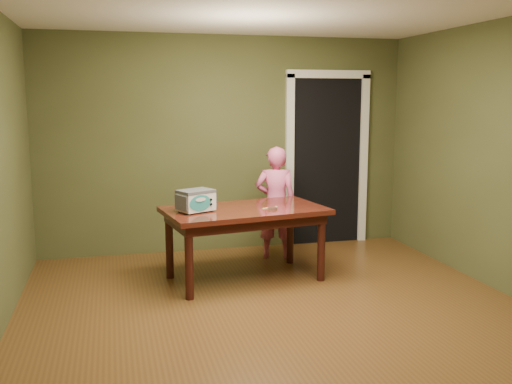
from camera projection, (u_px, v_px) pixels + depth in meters
floor at (287, 323)px, 4.75m from camera, size 5.00×5.00×0.00m
room_shell at (288, 117)px, 4.47m from camera, size 4.52×5.02×2.61m
doorway at (318, 159)px, 7.55m from camera, size 1.10×0.66×2.25m
dining_table at (245, 218)px, 5.80m from camera, size 1.72×1.14×0.75m
toy_oven at (196, 200)px, 5.59m from camera, size 0.41×0.36×0.22m
baking_pan at (272, 208)px, 5.72m from camera, size 0.10×0.10×0.02m
spatula at (270, 208)px, 5.78m from camera, size 0.18×0.09×0.01m
child at (276, 203)px, 6.60m from camera, size 0.56×0.46×1.31m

